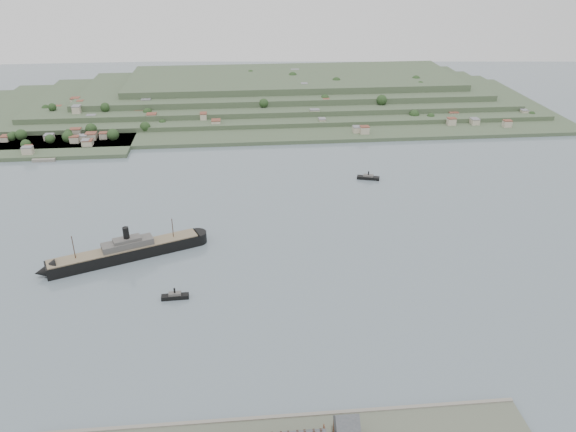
{
  "coord_description": "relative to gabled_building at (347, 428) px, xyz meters",
  "views": [
    {
      "loc": [
        -14.27,
        -336.6,
        197.7
      ],
      "look_at": [
        20.5,
        30.0,
        14.85
      ],
      "focal_mm": 35.0,
      "sensor_mm": 36.0,
      "label": 1
    }
  ],
  "objects": [
    {
      "name": "far_peninsula",
      "position": [
        0.41,
        557.1,
        3.69
      ],
      "size": [
        760.0,
        309.0,
        30.0
      ],
      "color": "#3B4D33",
      "rests_on": "ground"
    },
    {
      "name": "steamship",
      "position": [
        -123.86,
        168.06,
        -3.02
      ],
      "size": [
        111.29,
        53.25,
        27.95
      ],
      "color": "black",
      "rests_on": "ground"
    },
    {
      "name": "gabled_building",
      "position": [
        0.0,
        0.0,
        0.0
      ],
      "size": [
        10.4,
        10.18,
        14.09
      ],
      "color": "#49291A",
      "rests_on": "ground"
    },
    {
      "name": "ground",
      "position": [
        -27.5,
        164.0,
        -8.19
      ],
      "size": [
        1400.0,
        1400.0,
        0.0
      ],
      "primitive_type": "plane",
      "color": "slate",
      "rests_on": "ground"
    },
    {
      "name": "ferry_east",
      "position": [
        75.94,
        292.2,
        -6.36
      ],
      "size": [
        21.0,
        11.28,
        7.59
      ],
      "color": "black",
      "rests_on": "ground"
    },
    {
      "name": "tugboat",
      "position": [
        -83.55,
        117.2,
        -6.36
      ],
      "size": [
        16.8,
        5.12,
        7.48
      ],
      "color": "black",
      "rests_on": "ground"
    }
  ]
}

